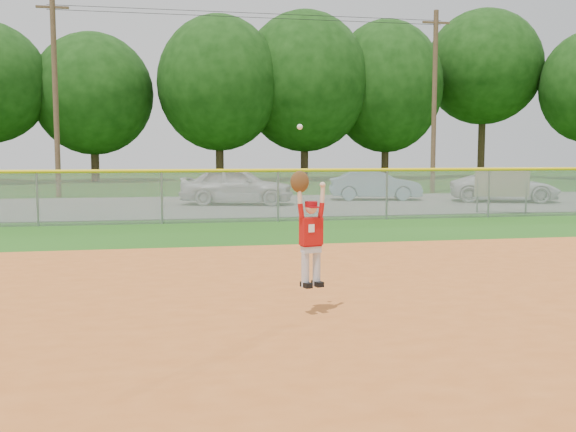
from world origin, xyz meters
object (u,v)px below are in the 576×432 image
object	(u,v)px
car_white_b	(504,187)
ballplayer	(309,229)
sponsor_sign	(502,183)
car_blue	(375,185)
car_white_a	(237,185)

from	to	relation	value
car_white_b	ballplayer	distance (m)	20.23
car_white_b	sponsor_sign	size ratio (longest dim) A/B	2.68
car_blue	ballplayer	bearing A→B (deg)	170.68
car_white_a	sponsor_sign	world-z (taller)	sponsor_sign
car_white_a	ballplayer	world-z (taller)	ballplayer
car_white_a	car_blue	bearing A→B (deg)	-62.71
ballplayer	car_blue	bearing A→B (deg)	69.25
car_blue	sponsor_sign	size ratio (longest dim) A/B	2.38
car_blue	sponsor_sign	xyz separation A→B (m)	(2.18, -6.51, 0.35)
car_white_b	ballplayer	world-z (taller)	ballplayer
sponsor_sign	ballplayer	bearing A→B (deg)	-127.61
car_white_a	ballplayer	bearing A→B (deg)	-168.97
car_blue	ballplayer	distance (m)	19.65
car_blue	ballplayer	xyz separation A→B (m)	(-6.96, -18.37, 0.42)
car_blue	car_white_a	bearing A→B (deg)	114.42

